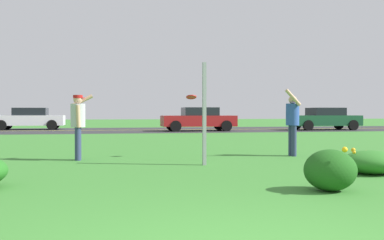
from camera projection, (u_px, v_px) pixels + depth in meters
ground_plane at (134, 144)px, 15.75m from camera, size 120.00×120.00×0.00m
highway_strip at (121, 130)px, 28.37m from camera, size 120.00×9.39×0.01m
highway_center_stripe at (121, 130)px, 28.37m from camera, size 120.00×0.16×0.00m
daylily_clump_front_left at (371, 162)px, 8.11m from camera, size 1.07×1.02×0.44m
daylily_clump_near_camera at (330, 170)px, 6.32m from camera, size 0.75×0.75×0.66m
sign_post_near_path at (204, 114)px, 9.44m from camera, size 0.07×0.10×2.20m
person_thrower_red_cap_gray_shirt at (78, 120)px, 10.43m from camera, size 0.52×0.49×1.57m
person_catcher_blue_shirt at (292, 120)px, 11.44m from camera, size 0.46×0.49×1.74m
frisbee_red at (191, 97)px, 11.07m from camera, size 0.27×0.25×0.12m
car_dark_green_leftmost at (324, 119)px, 28.79m from camera, size 4.50×2.00×1.45m
car_red_center_left at (199, 119)px, 27.17m from camera, size 4.50×2.00×1.45m
car_white_center_right at (29, 119)px, 29.28m from camera, size 4.50×2.00×1.45m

